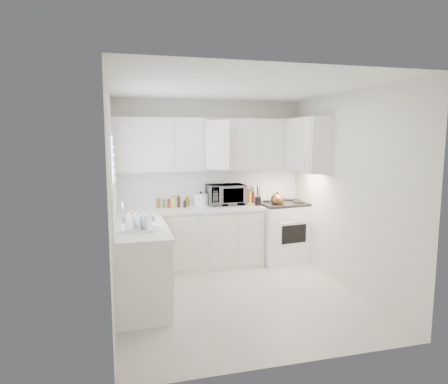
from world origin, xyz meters
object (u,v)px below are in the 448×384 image
object	(u,v)px
tea_kettle	(277,199)
rice_cooker	(201,198)
utensil_crock	(258,195)
dish_rack	(138,221)
microwave	(226,192)
stove	(283,223)

from	to	relation	value
tea_kettle	rice_cooker	distance (m)	1.20
utensil_crock	dish_rack	bearing A→B (deg)	-146.32
microwave	utensil_crock	world-z (taller)	microwave
stove	microwave	xyz separation A→B (m)	(-0.93, 0.13, 0.53)
tea_kettle	microwave	world-z (taller)	microwave
utensil_crock	dish_rack	xyz separation A→B (m)	(-1.90, -1.27, -0.05)
dish_rack	utensil_crock	bearing A→B (deg)	48.18
tea_kettle	dish_rack	distance (m)	2.50
microwave	rice_cooker	xyz separation A→B (m)	(-0.40, 0.02, -0.09)
stove	utensil_crock	bearing A→B (deg)	-177.41
tea_kettle	dish_rack	xyz separation A→B (m)	(-2.19, -1.19, 0.00)
utensil_crock	rice_cooker	bearing A→B (deg)	165.02
dish_rack	rice_cooker	bearing A→B (deg)	69.85
stove	utensil_crock	distance (m)	0.68
rice_cooker	dish_rack	xyz separation A→B (m)	(-1.04, -1.50, -0.00)
utensil_crock	tea_kettle	bearing A→B (deg)	-15.17
stove	utensil_crock	size ratio (longest dim) A/B	3.87
dish_rack	tea_kettle	bearing A→B (deg)	43.02
stove	rice_cooker	distance (m)	1.41
stove	tea_kettle	bearing A→B (deg)	-145.73
stove	dish_rack	distance (m)	2.77
stove	rice_cooker	world-z (taller)	stove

